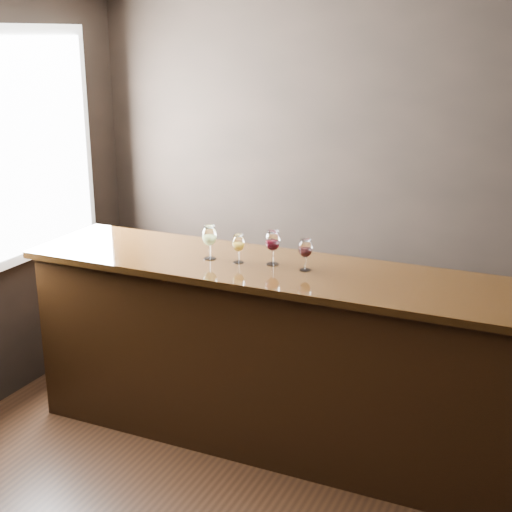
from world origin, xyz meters
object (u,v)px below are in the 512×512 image
at_px(bar_counter, 284,361).
at_px(glass_red_a, 273,242).
at_px(glass_amber, 238,244).
at_px(glass_white, 209,236).
at_px(glass_red_b, 305,249).
at_px(back_bar_shelf, 463,345).

distance_m(bar_counter, glass_red_a, 0.75).
relative_size(bar_counter, glass_red_a, 15.10).
bearing_deg(glass_red_a, glass_amber, -164.65).
height_order(bar_counter, glass_red_a, glass_red_a).
xyz_separation_m(bar_counter, glass_white, (-0.50, -0.03, 0.74)).
height_order(glass_white, glass_amber, glass_white).
bearing_deg(glass_amber, glass_red_a, 15.35).
relative_size(glass_white, glass_red_b, 1.11).
bearing_deg(glass_red_b, glass_red_a, 174.98).
relative_size(back_bar_shelf, glass_red_b, 13.33).
relative_size(back_bar_shelf, glass_amber, 14.38).
bearing_deg(glass_white, bar_counter, 3.23).
bearing_deg(back_bar_shelf, glass_red_a, -139.29).
height_order(back_bar_shelf, glass_white, glass_white).
bearing_deg(bar_counter, back_bar_shelf, 44.04).
relative_size(bar_counter, glass_white, 14.98).
xyz_separation_m(back_bar_shelf, glass_red_a, (-1.03, -0.89, 0.84)).
distance_m(bar_counter, glass_amber, 0.78).
relative_size(bar_counter, glass_amber, 17.98).
distance_m(bar_counter, back_bar_shelf, 1.31).
xyz_separation_m(glass_white, glass_red_b, (0.61, 0.04, -0.01)).
relative_size(glass_amber, glass_red_b, 0.93).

